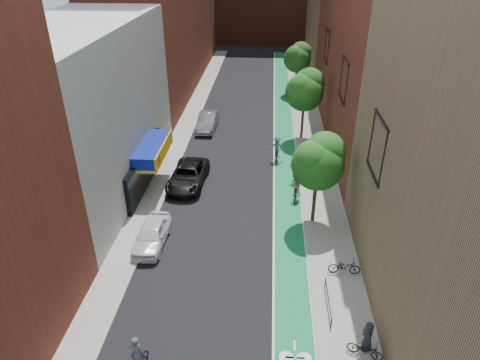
% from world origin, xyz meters
% --- Properties ---
extents(ground, '(160.00, 160.00, 0.00)m').
position_xyz_m(ground, '(0.00, 0.00, 0.00)').
color(ground, black).
rests_on(ground, ground).
extents(bike_lane, '(2.00, 68.00, 0.01)m').
position_xyz_m(bike_lane, '(4.00, 26.00, 0.01)').
color(bike_lane, '#147142').
rests_on(bike_lane, ground).
extents(sidewalk_left, '(2.00, 68.00, 0.15)m').
position_xyz_m(sidewalk_left, '(-6.00, 26.00, 0.07)').
color(sidewalk_left, gray).
rests_on(sidewalk_left, ground).
extents(sidewalk_right, '(3.00, 68.00, 0.15)m').
position_xyz_m(sidewalk_right, '(6.50, 26.00, 0.07)').
color(sidewalk_right, gray).
rests_on(sidewalk_right, ground).
extents(building_left_white, '(8.00, 20.00, 12.00)m').
position_xyz_m(building_left_white, '(-11.00, 14.00, 6.00)').
color(building_left_white, silver).
rests_on(building_left_white, ground).
extents(building_right_mid_red, '(8.00, 28.00, 22.00)m').
position_xyz_m(building_right_mid_red, '(12.00, 26.00, 11.00)').
color(building_right_mid_red, maroon).
rests_on(building_right_mid_red, ground).
extents(building_right_far_tan, '(8.00, 20.00, 18.00)m').
position_xyz_m(building_right_far_tan, '(12.00, 50.00, 9.00)').
color(building_right_far_tan, '#8C6B4C').
rests_on(building_right_far_tan, ground).
extents(tree_near, '(3.40, 3.36, 6.42)m').
position_xyz_m(tree_near, '(5.65, 10.02, 4.66)').
color(tree_near, '#332619').
rests_on(tree_near, ground).
extents(tree_mid, '(3.55, 3.53, 6.74)m').
position_xyz_m(tree_mid, '(5.65, 24.02, 4.89)').
color(tree_mid, '#332619').
rests_on(tree_mid, ground).
extents(tree_far, '(3.30, 3.25, 6.21)m').
position_xyz_m(tree_far, '(5.65, 38.02, 4.50)').
color(tree_far, '#332619').
rests_on(tree_far, ground).
extents(parked_car_white, '(1.82, 4.38, 1.48)m').
position_xyz_m(parked_car_white, '(-4.60, 6.86, 0.74)').
color(parked_car_white, white).
rests_on(parked_car_white, ground).
extents(parked_car_black, '(2.86, 5.71, 1.55)m').
position_xyz_m(parked_car_black, '(-3.67, 14.46, 0.78)').
color(parked_car_black, black).
rests_on(parked_car_black, ground).
extents(parked_car_silver, '(1.88, 4.95, 1.61)m').
position_xyz_m(parked_car_silver, '(-3.70, 25.74, 0.81)').
color(parked_car_silver, gray).
rests_on(parked_car_silver, ground).
extents(cyclist_lane_near, '(0.90, 1.74, 2.03)m').
position_xyz_m(cyclist_lane_near, '(4.59, 12.84, 0.86)').
color(cyclist_lane_near, black).
rests_on(cyclist_lane_near, ground).
extents(cyclist_lane_mid, '(1.10, 1.82, 2.19)m').
position_xyz_m(cyclist_lane_mid, '(4.70, 15.54, 0.84)').
color(cyclist_lane_mid, black).
rests_on(cyclist_lane_mid, ground).
extents(cyclist_lane_far, '(1.21, 1.56, 2.22)m').
position_xyz_m(cyclist_lane_far, '(3.20, 19.14, 1.05)').
color(cyclist_lane_far, black).
rests_on(cyclist_lane_far, ground).
extents(parked_bike_near, '(1.75, 1.14, 0.87)m').
position_xyz_m(parked_bike_near, '(7.12, -0.77, 0.58)').
color(parked_bike_near, black).
rests_on(parked_bike_near, sidewalk_right).
extents(parked_bike_far, '(1.84, 0.68, 0.96)m').
position_xyz_m(parked_bike_far, '(6.96, 4.78, 0.63)').
color(parked_bike_far, black).
rests_on(parked_bike_far, sidewalk_right).
extents(pedestrian, '(0.53, 0.79, 1.58)m').
position_xyz_m(pedestrian, '(7.27, -0.33, 0.94)').
color(pedestrian, '#22232A').
rests_on(pedestrian, sidewalk_right).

